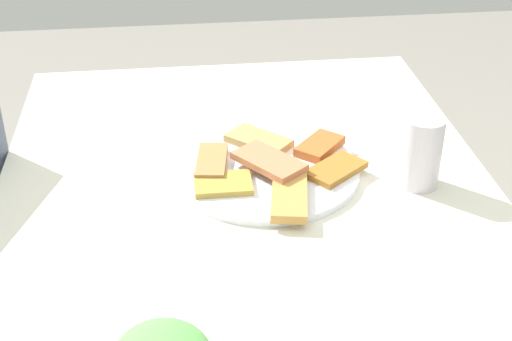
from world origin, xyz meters
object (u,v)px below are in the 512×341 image
Objects in this scene: dining_table at (249,240)px; fork at (503,316)px; spoon at (476,319)px; paper_napkin at (489,320)px; pide_platter at (268,169)px; soda_can at (421,151)px.

fork is at bearing -138.84° from dining_table.
fork is at bearing -89.16° from spoon.
fork is 1.16× the size of spoon.
dining_table is 5.85× the size of fork.
fork is at bearing -90.00° from paper_napkin.
spoon is (-0.33, -0.26, 0.10)m from dining_table.
soda_can is at bearing -102.99° from pide_platter.
paper_napkin is (-0.33, -0.27, 0.09)m from dining_table.
paper_napkin reaches higher than dining_table.
fork is (0.00, -0.02, 0.00)m from paper_napkin.
soda_can is 0.93× the size of paper_napkin.
spoon is at bearing 85.12° from fork.
spoon is at bearing -151.19° from pide_platter.
paper_napkin is at bearing -140.64° from dining_table.
soda_can is (-0.06, -0.24, 0.05)m from pide_platter.
dining_table is 6.80× the size of spoon.
spoon is at bearing 175.27° from soda_can.
dining_table is 8.30× the size of paper_napkin.
dining_table is 3.26× the size of pide_platter.
soda_can reaches higher than dining_table.
soda_can is 0.76× the size of spoon.
soda_can is at bearing -3.49° from fork.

